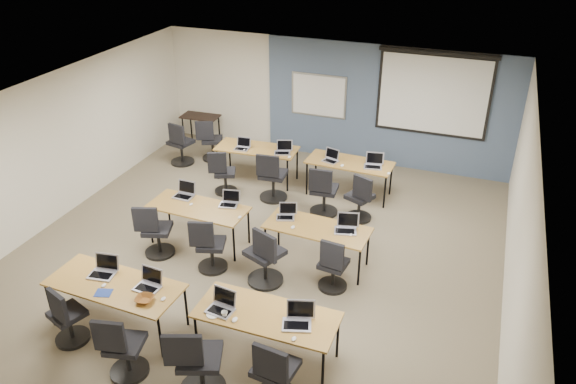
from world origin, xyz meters
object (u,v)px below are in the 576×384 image
at_px(laptop_0, 104,270).
at_px(laptop_5, 229,201).
at_px(training_table_front_right, 267,317).
at_px(task_chair_5, 209,249).
at_px(projector_screen, 434,89).
at_px(task_chair_2, 197,367).
at_px(task_chair_11, 360,201).
at_px(task_chair_0, 67,320).
at_px(laptop_9, 283,150).
at_px(laptop_2, 222,305).
at_px(laptop_10, 331,158).
at_px(laptop_11, 374,163).
at_px(training_table_mid_left, 198,209).
at_px(task_chair_3, 275,377).
at_px(training_table_front_left, 115,286).
at_px(utility_table, 200,120).
at_px(laptop_8, 242,146).
at_px(training_table_back_left, 257,150).
at_px(task_chair_1, 123,351).
at_px(task_chair_6, 265,260).
at_px(whiteboard, 319,96).
at_px(task_chair_4, 155,234).
at_px(task_chair_8, 223,176).
at_px(laptop_7, 346,226).
at_px(spare_chair_b, 180,147).
at_px(laptop_4, 185,193).
at_px(training_table_back_right, 350,164).
at_px(training_table_mid_right, 317,230).
at_px(spare_chair_a, 211,143).
at_px(task_chair_7, 333,269).
at_px(laptop_6, 286,214).
at_px(laptop_1, 149,283).
at_px(laptop_3, 298,319).
at_px(task_chair_10, 323,195).
at_px(task_chair_9, 272,180).

bearing_deg(laptop_0, laptop_5, 63.45).
xyz_separation_m(training_table_front_right, task_chair_5, (-1.62, 1.49, -0.29)).
bearing_deg(projector_screen, task_chair_2, -102.81).
bearing_deg(task_chair_11, task_chair_0, -99.02).
height_order(task_chair_5, laptop_9, laptop_9).
xyz_separation_m(laptop_2, task_chair_5, (-1.05, 1.60, -0.39)).
height_order(laptop_10, laptop_11, laptop_11).
bearing_deg(training_table_mid_left, task_chair_3, -45.80).
relative_size(training_table_front_left, task_chair_5, 1.96).
xyz_separation_m(training_table_front_left, utility_table, (-2.01, 6.20, -0.03)).
bearing_deg(utility_table, projector_screen, 2.10).
height_order(training_table_front_left, training_table_front_right, same).
xyz_separation_m(projector_screen, utility_table, (-5.33, -0.41, -1.23)).
bearing_deg(laptop_8, laptop_0, -94.61).
relative_size(training_table_back_left, task_chair_2, 1.63).
distance_m(laptop_0, task_chair_2, 2.14).
distance_m(task_chair_1, laptop_5, 3.37).
relative_size(task_chair_3, task_chair_6, 0.97).
distance_m(laptop_10, task_chair_11, 1.25).
distance_m(training_table_back_left, task_chair_2, 5.91).
relative_size(whiteboard, task_chair_2, 1.22).
height_order(task_chair_4, task_chair_8, task_chair_4).
height_order(laptop_7, spare_chair_b, spare_chair_b).
xyz_separation_m(task_chair_2, laptop_5, (-1.13, 3.28, 0.35)).
bearing_deg(laptop_4, utility_table, 115.65).
bearing_deg(task_chair_0, training_table_back_right, 86.04).
relative_size(training_table_mid_right, laptop_11, 4.88).
bearing_deg(task_chair_6, spare_chair_a, 150.10).
distance_m(task_chair_1, spare_chair_a, 6.59).
bearing_deg(task_chair_11, task_chair_8, -158.24).
bearing_deg(task_chair_7, task_chair_8, 149.03).
bearing_deg(laptop_6, task_chair_4, -177.74).
xyz_separation_m(task_chair_3, laptop_5, (-2.06, 3.09, 0.37)).
bearing_deg(laptop_7, task_chair_11, 80.89).
height_order(laptop_1, task_chair_3, task_chair_3).
height_order(laptop_3, laptop_7, laptop_3).
bearing_deg(task_chair_2, laptop_11, 60.94).
xyz_separation_m(projector_screen, task_chair_10, (-1.54, -2.59, -1.47)).
xyz_separation_m(laptop_5, task_chair_10, (1.25, 1.44, -0.37)).
bearing_deg(spare_chair_b, task_chair_11, -0.43).
distance_m(projector_screen, laptop_2, 6.86).
relative_size(task_chair_5, laptop_6, 3.26).
bearing_deg(task_chair_8, training_table_back_right, -3.38).
height_order(laptop_11, spare_chair_b, spare_chair_b).
relative_size(training_table_mid_left, task_chair_4, 1.74).
bearing_deg(task_chair_9, projector_screen, 36.46).
height_order(task_chair_5, spare_chair_a, spare_chair_a).
distance_m(training_table_back_right, laptop_1, 5.09).
distance_m(training_table_mid_left, task_chair_0, 2.90).
distance_m(task_chair_4, laptop_8, 3.14).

